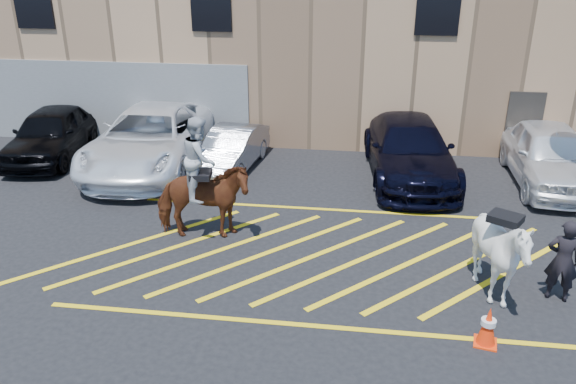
# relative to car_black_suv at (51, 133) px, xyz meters

# --- Properties ---
(ground) EXTENTS (90.00, 90.00, 0.00)m
(ground) POSITION_rel_car_black_suv_xyz_m (9.02, -5.13, -0.81)
(ground) COLOR black
(ground) RESTS_ON ground
(car_black_suv) EXTENTS (2.53, 4.96, 1.62)m
(car_black_suv) POSITION_rel_car_black_suv_xyz_m (0.00, 0.00, 0.00)
(car_black_suv) COLOR black
(car_black_suv) RESTS_ON ground
(car_white_pickup) EXTENTS (3.29, 6.64, 1.81)m
(car_white_pickup) POSITION_rel_car_black_suv_xyz_m (3.52, -0.42, 0.10)
(car_white_pickup) COLOR white
(car_white_pickup) RESTS_ON ground
(car_silver_sedan) EXTENTS (1.78, 3.94, 1.25)m
(car_silver_sedan) POSITION_rel_car_black_suv_xyz_m (6.02, -0.27, -0.18)
(car_silver_sedan) COLOR gray
(car_silver_sedan) RESTS_ON ground
(car_blue_suv) EXTENTS (2.84, 5.94, 1.67)m
(car_blue_suv) POSITION_rel_car_black_suv_xyz_m (11.36, -0.17, 0.03)
(car_blue_suv) COLOR black
(car_blue_suv) RESTS_ON ground
(car_white_suv) EXTENTS (2.13, 5.07, 1.71)m
(car_white_suv) POSITION_rel_car_black_suv_xyz_m (15.30, -0.22, 0.05)
(car_white_suv) COLOR white
(car_white_suv) RESTS_ON ground
(handler) EXTENTS (0.69, 0.53, 1.67)m
(handler) POSITION_rel_car_black_suv_xyz_m (13.82, -6.41, 0.03)
(handler) COLOR black
(handler) RESTS_ON ground
(warehouse) EXTENTS (32.42, 10.20, 7.30)m
(warehouse) POSITION_rel_car_black_suv_xyz_m (9.00, 6.87, 2.84)
(warehouse) COLOR tan
(warehouse) RESTS_ON ground
(hatching_zone) EXTENTS (12.60, 5.12, 0.01)m
(hatching_zone) POSITION_rel_car_black_suv_xyz_m (9.02, -5.43, -0.80)
(hatching_zone) COLOR yellow
(hatching_zone) RESTS_ON ground
(mounted_bay) EXTENTS (2.32, 1.27, 2.92)m
(mounted_bay) POSITION_rel_car_black_suv_xyz_m (6.40, -4.86, 0.37)
(mounted_bay) COLOR brown
(mounted_bay) RESTS_ON ground
(saddled_white) EXTENTS (2.23, 2.29, 1.92)m
(saddled_white) POSITION_rel_car_black_suv_xyz_m (12.62, -6.56, 0.16)
(saddled_white) COLOR silver
(saddled_white) RESTS_ON ground
(traffic_cone) EXTENTS (0.45, 0.45, 0.73)m
(traffic_cone) POSITION_rel_car_black_suv_xyz_m (12.22, -8.02, -0.44)
(traffic_cone) COLOR #FF360A
(traffic_cone) RESTS_ON ground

